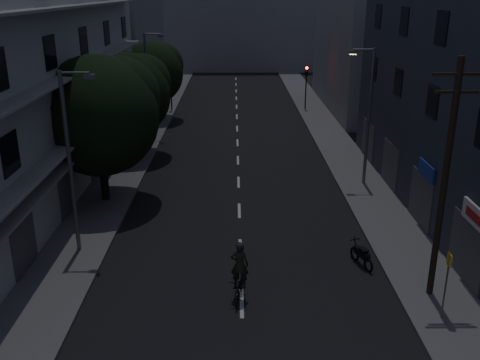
{
  "coord_description": "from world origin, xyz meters",
  "views": [
    {
      "loc": [
        -0.26,
        -10.99,
        11.22
      ],
      "look_at": [
        0.0,
        12.0,
        3.0
      ],
      "focal_mm": 40.0,
      "sensor_mm": 36.0,
      "label": 1
    }
  ],
  "objects_px": {
    "utility_pole": "(445,178)",
    "motorcycle": "(362,256)",
    "bus_stop_sign": "(447,274)",
    "cyclist": "(240,280)"
  },
  "relations": [
    {
      "from": "utility_pole",
      "to": "cyclist",
      "type": "height_order",
      "value": "utility_pole"
    },
    {
      "from": "utility_pole",
      "to": "bus_stop_sign",
      "type": "bearing_deg",
      "value": -95.12
    },
    {
      "from": "bus_stop_sign",
      "to": "cyclist",
      "type": "bearing_deg",
      "value": 167.7
    },
    {
      "from": "utility_pole",
      "to": "cyclist",
      "type": "distance_m",
      "value": 8.4
    },
    {
      "from": "utility_pole",
      "to": "motorcycle",
      "type": "relative_size",
      "value": 5.38
    },
    {
      "from": "motorcycle",
      "to": "utility_pole",
      "type": "bearing_deg",
      "value": -69.1
    },
    {
      "from": "motorcycle",
      "to": "cyclist",
      "type": "bearing_deg",
      "value": -173.01
    },
    {
      "from": "utility_pole",
      "to": "bus_stop_sign",
      "type": "distance_m",
      "value": 3.4
    },
    {
      "from": "utility_pole",
      "to": "motorcycle",
      "type": "bearing_deg",
      "value": 129.9
    },
    {
      "from": "motorcycle",
      "to": "bus_stop_sign",
      "type": "bearing_deg",
      "value": -83.87
    }
  ]
}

